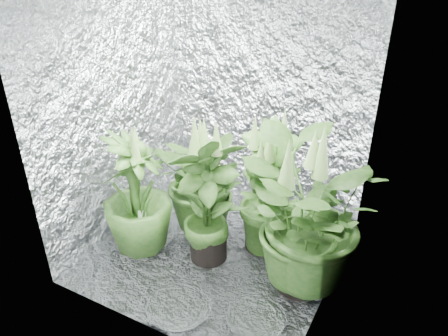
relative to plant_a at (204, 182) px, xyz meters
name	(u,v)px	position (x,y,z in m)	size (l,w,h in m)	color
ground	(219,250)	(0.22, -0.18, -0.41)	(1.60, 1.60, 0.00)	silver
walls	(218,121)	(0.22, -0.18, 0.59)	(1.62, 1.62, 2.00)	silver
plant_a	(204,182)	(0.00, 0.00, 0.00)	(0.83, 0.83, 0.87)	black
plant_b	(271,180)	(0.43, 0.24, 0.02)	(0.59, 0.59, 0.94)	black
plant_c	(265,199)	(0.48, 0.01, -0.01)	(0.59, 0.59, 0.89)	black
plant_d	(137,196)	(-0.28, -0.42, 0.03)	(0.67, 0.67, 0.95)	black
plant_e	(306,220)	(0.85, -0.24, 0.09)	(1.03, 1.03, 1.07)	black
plant_f	(207,199)	(0.19, -0.28, 0.08)	(0.71, 0.71, 1.04)	black
circulation_fan	(327,217)	(0.84, 0.38, -0.27)	(0.18, 0.27, 0.33)	black
plant_label	(142,217)	(-0.23, -0.44, -0.11)	(0.06, 0.01, 0.09)	white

